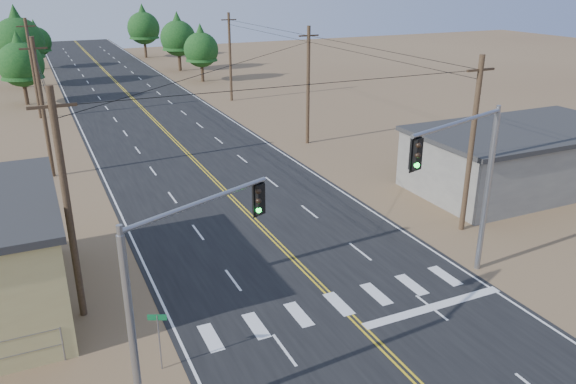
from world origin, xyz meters
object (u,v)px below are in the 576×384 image
signal_mast_left (174,279)px  street_sign (159,333)px  signal_mast_right (470,171)px  building_right (522,159)px

signal_mast_left → street_sign: bearing=72.9°
street_sign → signal_mast_right: bearing=26.5°
building_right → signal_mast_left: 29.41m
signal_mast_right → street_sign: size_ratio=3.51×
building_right → signal_mast_left: signal_mast_left is taller
building_right → signal_mast_left: bearing=-157.2°
building_right → signal_mast_right: size_ratio=1.80×
building_right → signal_mast_right: signal_mast_right is taller
building_right → street_sign: size_ratio=6.32×
signal_mast_left → street_sign: 4.09m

